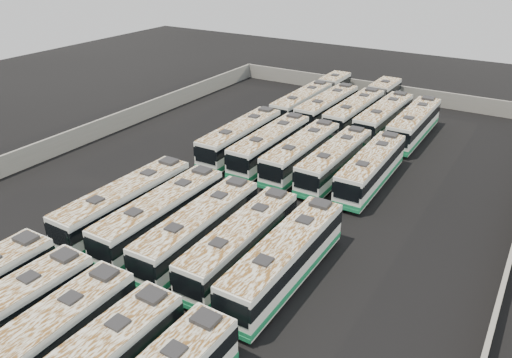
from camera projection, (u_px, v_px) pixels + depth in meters
name	position (u px, v px, depth m)	size (l,w,h in m)	color
ground	(243.00, 195.00, 45.91)	(140.00, 140.00, 0.00)	black
perimeter_wall	(243.00, 184.00, 45.42)	(45.20, 73.20, 2.20)	slate
bus_front_center	(33.00, 351.00, 26.18)	(2.93, 12.81, 3.60)	silver
bus_midfront_far_left	(126.00, 203.00, 40.59)	(2.96, 13.15, 3.70)	silver
bus_midfront_left	(161.00, 214.00, 38.99)	(2.74, 12.93, 3.65)	silver
bus_midfront_center	(199.00, 229.00, 37.12)	(2.98, 12.83, 3.60)	silver
bus_midfront_right	(241.00, 243.00, 35.51)	(2.90, 12.61, 3.54)	silver
bus_midfront_far_right	(285.00, 259.00, 33.58)	(2.80, 13.12, 3.70)	silver
bus_midback_far_left	(241.00, 138.00, 53.71)	(2.98, 13.12, 3.69)	silver
bus_midback_left	(270.00, 145.00, 51.90)	(2.86, 12.96, 3.65)	silver
bus_midback_center	(301.00, 153.00, 50.11)	(2.70, 12.72, 3.59)	silver
bus_midback_right	(335.00, 161.00, 48.45)	(2.75, 12.57, 3.54)	silver
bus_midback_far_right	(371.00, 168.00, 46.80)	(2.86, 12.71, 3.57)	silver
bus_back_far_left	(313.00, 97.00, 67.28)	(2.69, 19.73, 3.58)	silver
bus_back_left	(327.00, 108.00, 63.05)	(3.04, 13.15, 3.69)	silver
bus_back_center	(365.00, 106.00, 63.78)	(3.10, 20.30, 3.68)	silver
bus_back_right	(384.00, 118.00, 59.56)	(3.10, 13.16, 3.69)	silver
bus_back_far_right	(414.00, 124.00, 57.64)	(2.77, 13.07, 3.68)	silver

